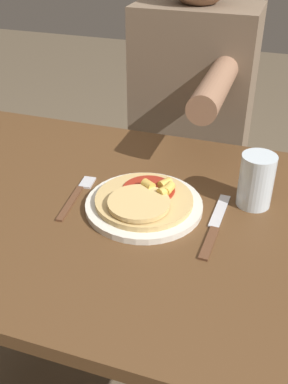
# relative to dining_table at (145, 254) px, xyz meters

# --- Properties ---
(dining_table) EXTENTS (1.29, 0.73, 0.74)m
(dining_table) POSITION_rel_dining_table_xyz_m (0.00, 0.00, 0.00)
(dining_table) COLOR brown
(dining_table) RESTS_ON ground_plane
(plate) EXTENTS (0.25, 0.25, 0.01)m
(plate) POSITION_rel_dining_table_xyz_m (-0.01, 0.01, 0.12)
(plate) COLOR silver
(plate) RESTS_ON dining_table
(pizza) EXTENTS (0.21, 0.21, 0.04)m
(pizza) POSITION_rel_dining_table_xyz_m (-0.01, 0.01, 0.14)
(pizza) COLOR tan
(pizza) RESTS_ON plate
(fork) EXTENTS (0.03, 0.18, 0.00)m
(fork) POSITION_rel_dining_table_xyz_m (-0.16, 0.01, 0.12)
(fork) COLOR brown
(fork) RESTS_ON dining_table
(knife) EXTENTS (0.03, 0.22, 0.00)m
(knife) POSITION_rel_dining_table_xyz_m (0.15, -0.00, 0.12)
(knife) COLOR brown
(knife) RESTS_ON dining_table
(drinking_glass) EXTENTS (0.07, 0.07, 0.12)m
(drinking_glass) POSITION_rel_dining_table_xyz_m (0.21, 0.10, 0.17)
(drinking_glass) COLOR silver
(drinking_glass) RESTS_ON dining_table
(person_diner) EXTENTS (0.35, 0.52, 1.22)m
(person_diner) POSITION_rel_dining_table_xyz_m (-0.03, 0.57, 0.09)
(person_diner) COLOR #2D2D38
(person_diner) RESTS_ON ground_plane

